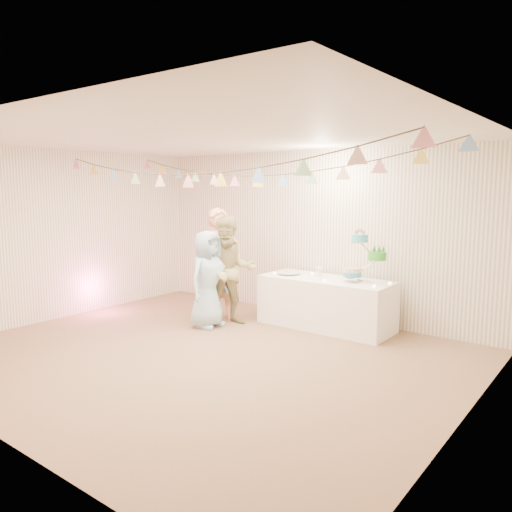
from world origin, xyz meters
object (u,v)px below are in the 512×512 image
Objects in this scene: person_child at (208,279)px; person_adult_b at (230,271)px; cake_stand at (364,256)px; person_adult_a at (219,264)px; table at (326,303)px.

person_adult_b is at bearing -29.96° from person_child.
person_adult_a reaches higher than cake_stand.
cake_stand is at bearing -62.40° from person_child.
person_child is (0.18, -0.46, -0.15)m from person_adult_a.
person_adult_b is 0.36m from person_child.
table is at bearing -174.81° from cake_stand.
cake_stand is 0.49× the size of person_child.
cake_stand reaches higher than person_child.
person_adult_a is 1.21× the size of person_child.
table is 1.36× the size of person_child.
person_adult_a is (-1.56, -0.57, 0.50)m from table.
cake_stand is at bearing -33.96° from person_adult_a.
table is at bearing -54.91° from person_child.
person_adult_a is at bearing 20.09° from person_child.
cake_stand is at bearing -20.93° from person_adult_b.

